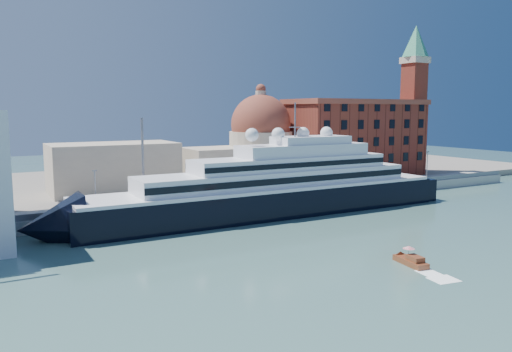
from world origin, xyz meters
TOP-DOWN VIEW (x-y plane):
  - ground at (0.00, 0.00)m, footprint 400.00×400.00m
  - quay at (0.00, 34.00)m, footprint 180.00×10.00m
  - land at (0.00, 75.00)m, footprint 260.00×72.00m
  - quay_fence at (0.00, 29.50)m, footprint 180.00×0.10m
  - superyacht at (1.40, 23.00)m, footprint 92.53×12.83m
  - water_taxi at (3.84, -16.63)m, footprint 2.82×6.07m
  - warehouse at (52.00, 52.00)m, footprint 43.00×19.00m
  - campanile at (76.00, 52.00)m, footprint 8.40×8.40m
  - church at (6.39, 57.72)m, footprint 66.00×18.00m
  - lamp_posts at (-12.67, 32.27)m, footprint 120.80×2.40m

SIDE VIEW (x-z plane):
  - ground at x=0.00m, z-range 0.00..0.00m
  - water_taxi at x=3.84m, z-range -0.72..2.05m
  - land at x=0.00m, z-range 0.00..2.00m
  - quay at x=0.00m, z-range 0.00..2.50m
  - quay_fence at x=0.00m, z-range 2.50..3.70m
  - superyacht at x=1.40m, z-range -9.05..18.60m
  - lamp_posts at x=-12.67m, z-range 0.84..18.84m
  - church at x=6.39m, z-range -1.84..23.66m
  - warehouse at x=52.00m, z-range 2.16..25.41m
  - campanile at x=76.00m, z-range 5.26..52.26m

